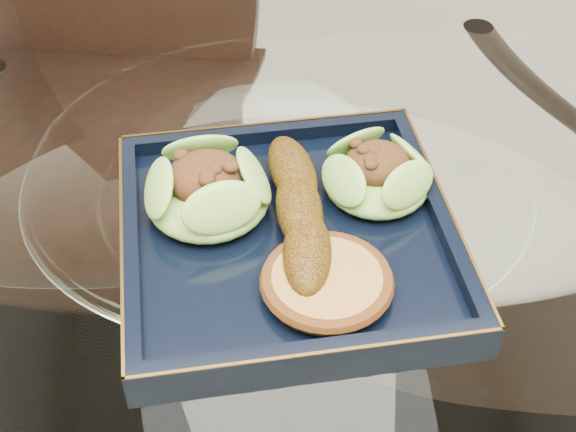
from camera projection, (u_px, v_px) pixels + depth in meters
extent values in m
cylinder|color=white|center=(279.00, 213.00, 0.72)|extent=(1.10, 1.10, 0.01)
torus|color=black|center=(279.00, 213.00, 0.72)|extent=(1.13, 1.13, 0.02)
cylinder|color=black|center=(436.00, 252.00, 1.21)|extent=(0.04, 0.04, 0.75)
cylinder|color=black|center=(59.00, 295.00, 1.15)|extent=(0.04, 0.04, 0.75)
cube|color=#321810|center=(109.00, 260.00, 1.10)|extent=(0.49, 0.49, 0.04)
cube|color=#321810|center=(118.00, 30.00, 1.06)|extent=(0.37, 0.13, 0.43)
cylinder|color=#321810|center=(63.00, 272.00, 1.40)|extent=(0.03, 0.03, 0.42)
cylinder|color=#321810|center=(255.00, 291.00, 1.37)|extent=(0.03, 0.03, 0.42)
cube|color=black|center=(288.00, 242.00, 0.67)|extent=(0.27, 0.27, 0.02)
ellipsoid|color=#50942B|center=(208.00, 193.00, 0.67)|extent=(0.13, 0.13, 0.04)
ellipsoid|color=#5D972C|center=(377.00, 177.00, 0.69)|extent=(0.09, 0.09, 0.03)
ellipsoid|color=#5F3C0A|center=(299.00, 210.00, 0.66)|extent=(0.05, 0.18, 0.03)
cylinder|color=#AB7839|center=(327.00, 283.00, 0.61)|extent=(0.10, 0.10, 0.02)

